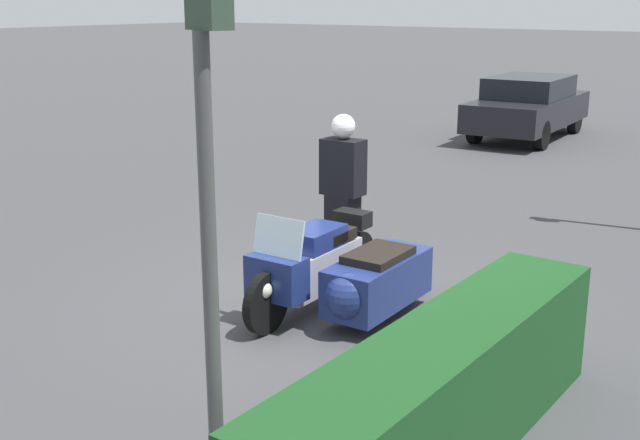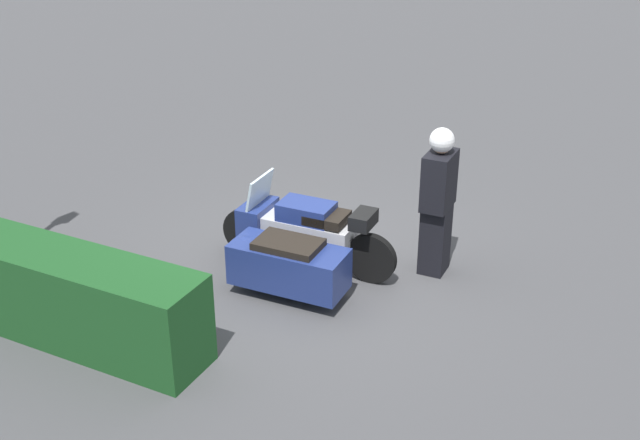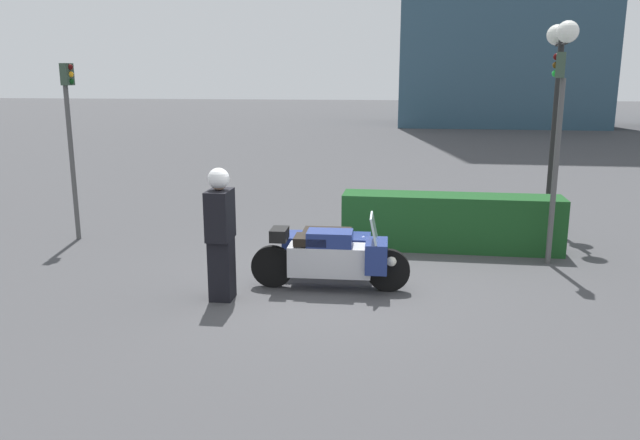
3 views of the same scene
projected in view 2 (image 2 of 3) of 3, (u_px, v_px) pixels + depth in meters
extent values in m
plane|color=#424244|center=(308.00, 271.00, 10.10)|extent=(160.00, 160.00, 0.00)
cylinder|color=black|center=(246.00, 232.00, 10.39)|extent=(0.65, 0.12, 0.64)
cylinder|color=black|center=(371.00, 258.00, 9.74)|extent=(0.65, 0.12, 0.64)
cylinder|color=black|center=(293.00, 278.00, 9.44)|extent=(0.50, 0.12, 0.50)
cube|color=#B7B7BC|center=(307.00, 235.00, 10.01)|extent=(1.24, 0.49, 0.45)
cube|color=navy|center=(306.00, 212.00, 9.87)|extent=(0.68, 0.45, 0.24)
cube|color=black|center=(327.00, 218.00, 9.77)|extent=(0.51, 0.44, 0.12)
cube|color=navy|center=(258.00, 219.00, 10.23)|extent=(0.34, 0.61, 0.44)
cube|color=silver|center=(260.00, 190.00, 10.03)|extent=(0.13, 0.58, 0.40)
sphere|color=white|center=(243.00, 221.00, 10.34)|extent=(0.18, 0.18, 0.18)
cube|color=navy|center=(289.00, 266.00, 9.40)|extent=(1.40, 0.63, 0.50)
sphere|color=navy|center=(245.00, 255.00, 9.61)|extent=(0.48, 0.47, 0.48)
cube|color=black|center=(288.00, 244.00, 9.27)|extent=(0.78, 0.52, 0.09)
cube|color=black|center=(363.00, 219.00, 9.56)|extent=(0.26, 0.41, 0.18)
cube|color=black|center=(435.00, 239.00, 9.94)|extent=(0.32, 0.37, 0.88)
cube|color=black|center=(439.00, 180.00, 9.59)|extent=(0.32, 0.52, 0.70)
sphere|color=tan|center=(442.00, 144.00, 9.39)|extent=(0.24, 0.24, 0.24)
sphere|color=white|center=(442.00, 140.00, 9.37)|extent=(0.30, 0.30, 0.30)
cube|color=#19471E|center=(44.00, 289.00, 8.72)|extent=(3.95, 0.75, 1.02)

